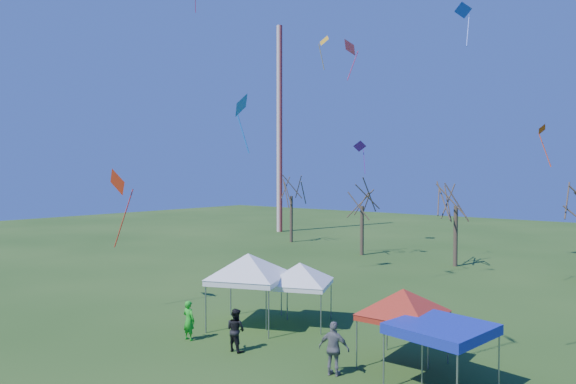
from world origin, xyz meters
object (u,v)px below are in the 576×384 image
at_px(tree_2, 456,184).
at_px(person_dark, 236,330).
at_px(person_green, 189,320).
at_px(person_grey, 334,349).
at_px(tent_white_mid, 300,267).
at_px(tree_1, 362,189).
at_px(tent_blue, 441,329).
at_px(radio_mast, 279,129).
at_px(tent_red, 403,294).
at_px(tree_0, 291,179).
at_px(tent_white_west, 248,258).

bearing_deg(tree_2, person_dark, -89.31).
height_order(tree_2, person_green, tree_2).
xyz_separation_m(tree_2, person_grey, (4.72, -23.56, -5.34)).
distance_m(tent_white_mid, person_grey, 6.43).
bearing_deg(tree_1, tent_blue, -53.94).
xyz_separation_m(radio_mast, person_dark, (25.92, -33.59, -11.65)).
bearing_deg(person_dark, tree_1, -71.35).
relative_size(tent_white_mid, person_dark, 2.09).
height_order(tent_white_mid, person_dark, tent_white_mid).
bearing_deg(tent_red, tent_blue, -31.57).
relative_size(tent_white_mid, tent_red, 0.95).
bearing_deg(radio_mast, tent_white_mid, -48.58).
distance_m(radio_mast, person_dark, 44.00).
bearing_deg(tent_white_mid, tent_red, -15.89).
distance_m(tree_0, tent_blue, 37.08).
bearing_deg(person_dark, tree_0, -56.24).
distance_m(tent_red, person_grey, 3.24).
bearing_deg(person_grey, person_green, -9.81).
xyz_separation_m(radio_mast, tree_0, (7.15, -6.62, -6.01)).
relative_size(tent_red, person_grey, 1.98).
bearing_deg(person_green, person_dark, -176.88).
bearing_deg(tent_white_mid, person_dark, -87.02).
xyz_separation_m(person_dark, person_grey, (4.43, 0.41, 0.10)).
height_order(radio_mast, tent_white_west, radio_mast).
bearing_deg(tree_1, person_dark, -70.28).
distance_m(person_dark, person_grey, 4.45).
relative_size(tree_1, tent_white_mid, 2.12).
height_order(radio_mast, tree_0, radio_mast).
relative_size(tree_1, tent_blue, 2.37).
xyz_separation_m(tree_1, tent_red, (14.59, -21.51, -3.13)).
height_order(tree_0, person_dark, tree_0).
relative_size(tree_2, tent_blue, 2.57).
relative_size(tent_blue, person_dark, 1.87).
xyz_separation_m(tree_0, tent_white_west, (16.85, -24.22, -3.33)).
distance_m(tent_white_mid, person_green, 5.60).
distance_m(tent_white_west, person_green, 3.86).
bearing_deg(person_dark, tent_red, -156.27).
bearing_deg(person_dark, tent_white_mid, -88.10).
bearing_deg(tree_0, tree_1, -15.18).
height_order(tent_white_mid, person_green, tent_white_mid).
relative_size(radio_mast, tree_0, 2.96).
bearing_deg(tree_0, radio_mast, 137.23).
height_order(tree_0, person_green, tree_0).
bearing_deg(tent_white_mid, person_green, -115.53).
relative_size(tree_0, tree_1, 1.12).
bearing_deg(radio_mast, tent_white_west, -52.10).
height_order(tent_blue, person_green, tent_blue).
distance_m(tent_white_mid, tent_blue, 8.62).
height_order(person_grey, person_green, person_grey).
distance_m(tent_red, person_green, 9.11).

